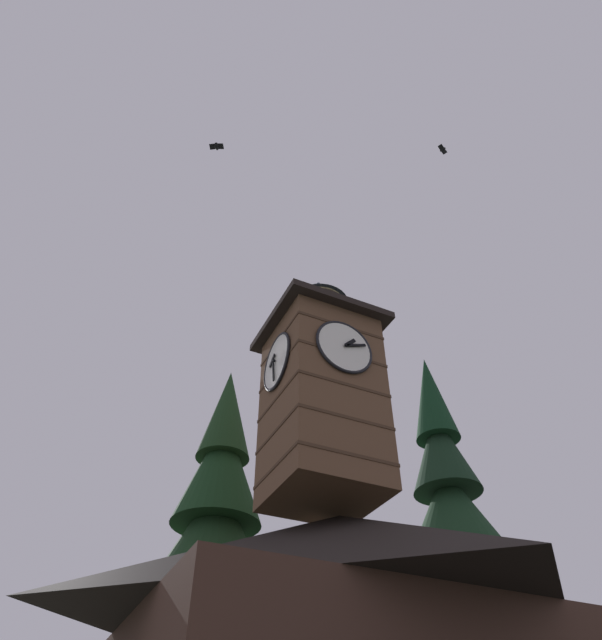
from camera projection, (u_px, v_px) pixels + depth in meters
clock_tower at (321, 389)px, 17.94m from camera, size 3.79×3.79×8.61m
pine_tree_behind at (206, 618)px, 17.34m from camera, size 6.63×6.63×15.36m
pine_tree_aside at (470, 613)px, 21.62m from camera, size 6.97×6.97×19.57m
moon at (334, 632)px, 42.53m from camera, size 1.40×1.40×1.40m
flying_bird_high at (443, 150)px, 22.49m from camera, size 0.52×0.37×0.14m
flying_bird_low at (217, 146)px, 19.39m from camera, size 0.53×0.41×0.16m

